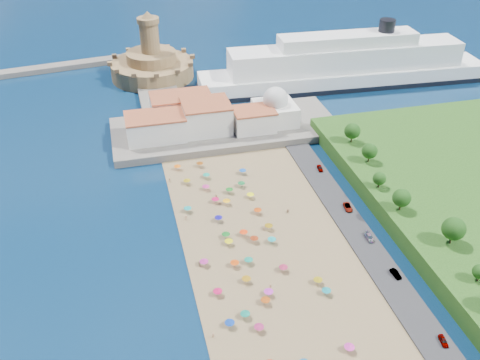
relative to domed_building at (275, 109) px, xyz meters
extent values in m
plane|color=#071938|center=(-30.00, -71.00, -8.97)|extent=(700.00, 700.00, 0.00)
cube|color=#59544C|center=(-20.00, 2.00, -7.47)|extent=(90.00, 36.00, 3.00)
cube|color=#59544C|center=(-42.00, 37.00, -7.77)|extent=(18.00, 70.00, 2.40)
cube|color=silver|center=(-48.00, -2.00, -1.47)|extent=(22.00, 14.00, 9.00)
cube|color=silver|center=(-28.00, 0.00, -0.47)|extent=(18.00, 16.00, 11.00)
cube|color=silver|center=(-10.00, -4.00, -1.97)|extent=(16.00, 12.00, 8.00)
cube|color=silver|center=(-36.00, 12.00, -0.97)|extent=(24.00, 14.00, 10.00)
cube|color=silver|center=(0.00, 0.00, -1.97)|extent=(16.00, 16.00, 8.00)
sphere|color=silver|center=(0.00, 0.00, 4.03)|extent=(10.00, 10.00, 10.00)
cylinder|color=silver|center=(0.00, 0.00, 7.83)|extent=(1.20, 1.20, 1.60)
cylinder|color=#99744C|center=(-42.00, 67.00, -4.97)|extent=(40.00, 40.00, 8.00)
cylinder|color=#99744C|center=(-42.00, 67.00, 1.53)|extent=(24.00, 24.00, 5.00)
cylinder|color=#99744C|center=(-42.00, 67.00, 11.03)|extent=(9.00, 9.00, 14.00)
cylinder|color=#99744C|center=(-42.00, 67.00, 19.23)|extent=(10.40, 10.40, 2.40)
cone|color=#99744C|center=(-42.00, 67.00, 21.93)|extent=(6.00, 6.00, 3.00)
cube|color=black|center=(45.30, 35.53, -7.86)|extent=(139.52, 27.48, 2.23)
cube|color=white|center=(45.30, 35.53, -4.84)|extent=(138.50, 27.03, 8.26)
cube|color=white|center=(45.30, 35.53, 4.79)|extent=(110.82, 21.99, 11.01)
cube|color=white|center=(45.30, 35.53, 13.05)|extent=(64.81, 16.04, 5.51)
cylinder|color=black|center=(63.63, 34.62, 18.56)|extent=(7.34, 7.34, 5.51)
cylinder|color=gray|center=(-33.76, -83.92, -7.72)|extent=(0.07, 0.07, 2.00)
cone|color=#9C6C0E|center=(-33.76, -83.92, -6.82)|extent=(2.50, 2.50, 0.60)
cylinder|color=gray|center=(-16.38, -111.53, -7.72)|extent=(0.07, 0.07, 2.00)
cone|color=#C92B9B|center=(-16.38, -111.53, -6.82)|extent=(2.50, 2.50, 0.60)
cylinder|color=gray|center=(-42.13, -86.64, -7.72)|extent=(0.07, 0.07, 2.00)
cone|color=#C10F4C|center=(-42.13, -86.64, -6.82)|extent=(2.50, 2.50, 0.60)
cylinder|color=gray|center=(-21.26, -30.91, -7.72)|extent=(0.07, 0.07, 2.00)
cone|color=#0D49B3|center=(-21.26, -30.91, -6.82)|extent=(2.50, 2.50, 0.60)
cylinder|color=gray|center=(-34.87, -64.27, -7.72)|extent=(0.07, 0.07, 2.00)
cone|color=#12691E|center=(-34.87, -64.27, -6.82)|extent=(2.50, 2.50, 0.60)
cylinder|color=gray|center=(-43.14, -22.59, -7.72)|extent=(0.07, 0.07, 2.00)
cone|color=#E55F0A|center=(-43.14, -22.59, -6.82)|extent=(2.50, 2.50, 0.60)
cylinder|color=gray|center=(-29.38, -89.96, -7.72)|extent=(0.07, 0.07, 2.00)
cone|color=#C229B9|center=(-29.38, -89.96, -6.82)|extent=(2.50, 2.50, 0.60)
cylinder|color=gray|center=(-15.41, -88.96, -7.72)|extent=(0.07, 0.07, 2.00)
cone|color=#99820D|center=(-15.41, -88.96, -6.82)|extent=(2.50, 2.50, 0.60)
cylinder|color=gray|center=(-43.74, -48.63, -7.72)|extent=(0.07, 0.07, 2.00)
cone|color=#0F918F|center=(-43.74, -48.63, -6.82)|extent=(2.50, 2.50, 0.60)
cylinder|color=gray|center=(-41.41, -32.64, -7.72)|extent=(0.07, 0.07, 2.00)
cone|color=#A0860E|center=(-41.41, -32.64, -6.82)|extent=(2.50, 2.50, 0.60)
cylinder|color=gray|center=(-35.29, -55.77, -7.72)|extent=(0.07, 0.07, 2.00)
cone|color=#120B90|center=(-35.29, -55.77, -6.82)|extent=(2.50, 2.50, 0.60)
cylinder|color=gray|center=(-43.41, -74.49, -7.72)|extent=(0.07, 0.07, 2.00)
cone|color=#AE2580|center=(-43.41, -74.49, -6.82)|extent=(2.50, 2.50, 0.60)
cylinder|color=gray|center=(-34.23, -45.86, -7.72)|extent=(0.07, 0.07, 2.00)
cone|color=#B50E49|center=(-34.23, -45.86, -6.82)|extent=(2.50, 2.50, 0.60)
cylinder|color=gray|center=(-34.21, -30.62, -7.72)|extent=(0.07, 0.07, 2.00)
cone|color=#0F8F71|center=(-34.21, -30.62, -6.82)|extent=(2.50, 2.50, 0.60)
cylinder|color=gray|center=(-21.40, -63.41, -7.72)|extent=(0.07, 0.07, 2.00)
cone|color=#8A670C|center=(-21.40, -63.41, -6.82)|extent=(2.50, 2.50, 0.60)
cylinder|color=gray|center=(-22.48, -54.90, -7.72)|extent=(0.07, 0.07, 2.00)
cone|color=#CA4108|center=(-22.48, -54.90, -6.82)|extent=(2.50, 2.50, 0.60)
cylinder|color=gray|center=(-22.80, -82.06, -7.72)|extent=(0.07, 0.07, 2.00)
cone|color=#9D2145|center=(-22.80, -82.06, -6.82)|extent=(2.50, 2.50, 0.60)
cylinder|color=gray|center=(-31.00, -92.60, -7.72)|extent=(0.07, 0.07, 2.00)
cone|color=#A9430D|center=(-31.00, -92.60, -6.82)|extent=(2.50, 2.50, 0.60)
cylinder|color=gray|center=(-35.28, -77.02, -7.72)|extent=(0.07, 0.07, 2.00)
cone|color=#DD4509|center=(-35.28, -77.02, -6.82)|extent=(2.50, 2.50, 0.60)
cylinder|color=gray|center=(-35.03, -22.51, -7.72)|extent=(0.07, 0.07, 2.00)
cone|color=#7C3C0B|center=(-35.03, -22.51, -6.82)|extent=(2.50, 2.50, 0.60)
cylinder|color=gray|center=(-30.89, -47.61, -7.72)|extent=(0.07, 0.07, 2.00)
cone|color=#FFAB0D|center=(-30.89, -47.61, -6.82)|extent=(2.50, 2.50, 0.60)
cylinder|color=gray|center=(-31.26, -76.77, -7.72)|extent=(0.07, 0.07, 2.00)
cone|color=#0E8168|center=(-31.26, -76.77, -6.82)|extent=(2.50, 2.50, 0.60)
cylinder|color=gray|center=(-35.79, -37.81, -7.72)|extent=(0.07, 0.07, 2.00)
cone|color=#BE2879|center=(-35.79, -37.81, -6.82)|extent=(2.50, 2.50, 0.60)
cylinder|color=gray|center=(-27.25, -68.15, -7.72)|extent=(0.07, 0.07, 2.00)
cone|color=maroon|center=(-27.25, -68.15, -6.82)|extent=(2.50, 2.50, 0.60)
cylinder|color=gray|center=(-37.15, -95.83, -7.72)|extent=(0.07, 0.07, 2.00)
cone|color=#0D7860|center=(-37.15, -95.83, -6.82)|extent=(2.50, 2.50, 0.60)
cylinder|color=gray|center=(-41.52, -97.69, -7.72)|extent=(0.07, 0.07, 2.00)
cone|color=#0C349C|center=(-41.52, -97.69, -6.82)|extent=(2.50, 2.50, 0.60)
cylinder|color=gray|center=(-14.69, -93.22, -7.72)|extent=(0.07, 0.07, 2.00)
cone|color=#0E7D87|center=(-14.69, -93.22, -6.82)|extent=(2.50, 2.50, 0.60)
cylinder|color=gray|center=(-22.37, -69.80, -7.72)|extent=(0.07, 0.07, 2.00)
cone|color=teal|center=(-22.37, -69.80, -6.82)|extent=(2.50, 2.50, 0.60)
cylinder|color=gray|center=(-29.54, -64.56, -7.72)|extent=(0.07, 0.07, 2.00)
cone|color=#F7380A|center=(-29.54, -64.56, -6.82)|extent=(2.50, 2.50, 0.60)
cylinder|color=gray|center=(-28.51, -41.50, -7.72)|extent=(0.07, 0.07, 2.00)
cone|color=#136D1C|center=(-28.51, -41.50, -6.82)|extent=(2.50, 2.50, 0.60)
cylinder|color=gray|center=(-34.78, -67.64, -7.72)|extent=(0.07, 0.07, 2.00)
cone|color=yellow|center=(-34.78, -67.64, -6.82)|extent=(2.50, 2.50, 0.60)
cylinder|color=gray|center=(-23.72, -38.74, -7.72)|extent=(0.07, 0.07, 2.00)
cone|color=#12682F|center=(-23.72, -38.74, -6.82)|extent=(2.50, 2.50, 0.60)
cylinder|color=gray|center=(-34.97, -100.69, -7.72)|extent=(0.07, 0.07, 2.00)
cone|color=#9F2258|center=(-34.97, -100.69, -6.82)|extent=(2.50, 2.50, 0.60)
cylinder|color=gray|center=(-22.50, -46.03, -7.72)|extent=(0.07, 0.07, 2.00)
cone|color=#FAFA0D|center=(-22.50, -46.03, -6.82)|extent=(2.50, 2.50, 0.60)
imported|color=tan|center=(-44.74, -74.35, -7.92)|extent=(0.95, 0.85, 1.62)
imported|color=tan|center=(-46.86, -29.62, -7.90)|extent=(0.62, 1.03, 1.64)
imported|color=tan|center=(-46.06, -99.98, -7.87)|extent=(0.71, 0.56, 1.71)
imported|color=tan|center=(-28.14, -87.61, -7.92)|extent=(0.90, 0.73, 1.60)
imported|color=tan|center=(-22.90, -63.33, -7.90)|extent=(0.43, 0.62, 1.65)
imported|color=tan|center=(-13.11, -56.76, -7.93)|extent=(1.41, 1.33, 1.58)
imported|color=tan|center=(-44.89, -52.48, -7.79)|extent=(1.39, 1.25, 1.87)
imported|color=tan|center=(-33.47, -43.98, -7.84)|extent=(1.10, 1.06, 1.78)
imported|color=gray|center=(6.00, -35.51, -7.59)|extent=(2.10, 4.18, 1.37)
imported|color=gray|center=(6.00, -75.34, -7.59)|extent=(2.06, 4.77, 1.37)
imported|color=gray|center=(6.00, -114.86, -7.65)|extent=(2.09, 3.88, 1.25)
imported|color=gray|center=(6.00, -91.45, -7.60)|extent=(1.79, 4.19, 1.34)
imported|color=gray|center=(6.00, -59.76, -7.59)|extent=(2.94, 5.17, 1.36)
cylinder|color=#382314|center=(21.79, -103.15, -1.88)|extent=(0.50, 0.50, 2.19)
sphere|color=#14380F|center=(21.79, -103.15, 0.09)|extent=(3.94, 3.94, 3.94)
cylinder|color=#382314|center=(23.38, -88.28, -1.17)|extent=(0.50, 0.50, 3.62)
sphere|color=#14380F|center=(23.38, -88.28, 2.09)|extent=(6.51, 6.51, 6.51)
cylinder|color=#382314|center=(17.44, -70.58, -1.43)|extent=(0.50, 0.50, 3.09)
sphere|color=#14380F|center=(17.44, -70.58, 1.35)|extent=(5.55, 5.55, 5.55)
cylinder|color=#382314|center=(16.73, -57.84, -1.79)|extent=(0.50, 0.50, 2.36)
sphere|color=#14380F|center=(16.73, -57.84, 0.33)|extent=(4.25, 4.25, 4.25)
cylinder|color=#382314|center=(20.60, -42.36, -1.47)|extent=(0.50, 0.50, 3.01)
sphere|color=#14380F|center=(20.60, -42.36, 1.23)|extent=(5.41, 5.41, 5.41)
cylinder|color=#382314|center=(20.64, -27.96, -1.35)|extent=(0.50, 0.50, 3.26)
sphere|color=#14380F|center=(20.64, -27.96, 1.59)|extent=(5.87, 5.87, 5.87)
camera|label=1|loc=(-60.84, -185.22, 92.15)|focal=40.00mm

